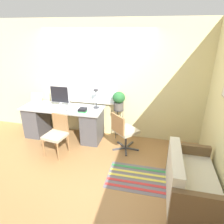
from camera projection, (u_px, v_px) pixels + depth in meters
ground_plane at (89, 148)px, 4.49m from camera, size 14.00×14.00×0.00m
wall_back_with_window at (97, 81)px, 4.67m from camera, size 9.00×0.12×2.70m
wall_right_with_picture at (220, 99)px, 3.46m from camera, size 0.08×9.00×2.70m
desk at (64, 121)px, 4.80m from camera, size 1.93×0.69×0.78m
laptop at (35, 102)px, 4.87m from camera, size 0.30×0.31×0.24m
monitor at (60, 95)px, 4.69m from camera, size 0.46×0.15×0.47m
keyboard at (57, 109)px, 4.55m from camera, size 0.36×0.12×0.02m
mouse at (67, 110)px, 4.48m from camera, size 0.04×0.07×0.04m
desk_lamp at (96, 95)px, 4.51m from camera, size 0.14×0.14×0.46m
book_stack at (83, 110)px, 4.40m from camera, size 0.20×0.16×0.08m
desk_chair_wooden at (57, 133)px, 4.16m from camera, size 0.48×0.49×0.83m
office_chair_swivel at (124, 131)px, 4.25m from camera, size 0.63×0.63×0.86m
couch_loveseat at (189, 182)px, 3.09m from camera, size 0.70×1.25×0.75m
plant_stand at (119, 113)px, 4.70m from camera, size 0.24×0.24×0.74m
potted_plant at (119, 100)px, 4.57m from camera, size 0.29×0.29×0.41m
floor_rug_striped at (143, 179)px, 3.55m from camera, size 1.30×0.73×0.01m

